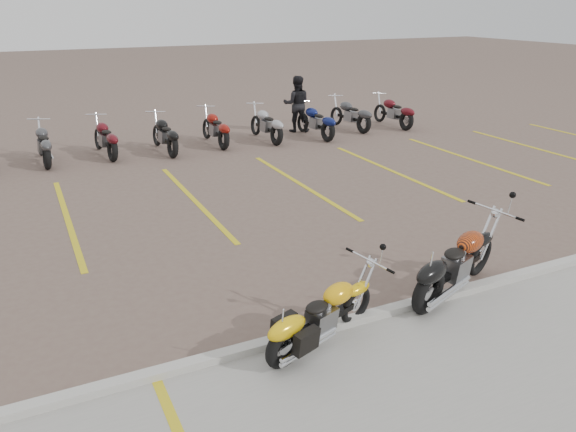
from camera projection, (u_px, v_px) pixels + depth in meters
name	position (u px, v px, depth m)	size (l,w,h in m)	color
ground	(265.00, 272.00, 9.29)	(100.00, 100.00, 0.00)	brown
curb	(324.00, 329.00, 7.58)	(60.00, 0.18, 0.12)	#ADAAA3
parking_stripes	(194.00, 200.00, 12.65)	(38.00, 5.50, 0.01)	gold
yellow_cruiser	(318.00, 318.00, 7.19)	(1.89, 0.77, 0.81)	black
flame_cruiser	(452.00, 267.00, 8.43)	(2.20, 0.95, 0.95)	black
person_b	(297.00, 104.00, 19.02)	(0.91, 0.71, 1.88)	black
bg_bike_row	(134.00, 136.00, 16.21)	(18.92, 2.04, 1.10)	black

